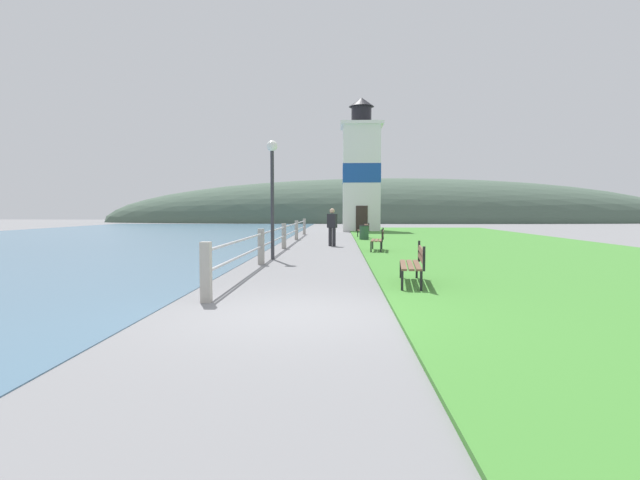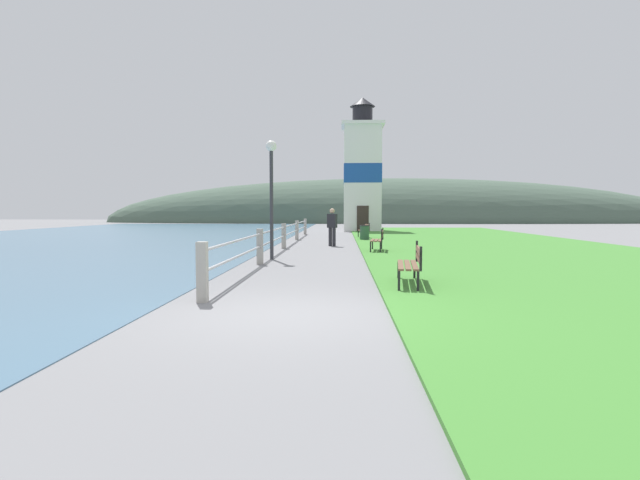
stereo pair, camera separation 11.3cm
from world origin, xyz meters
name	(u,v)px [view 1 (the left image)]	position (x,y,z in m)	size (l,w,h in m)	color
ground_plane	(288,315)	(0.00, 0.00, 0.00)	(160.00, 160.00, 0.00)	slate
grass_verge	(488,245)	(7.68, 15.43, 0.03)	(12.00, 46.28, 0.06)	#428433
water_strip	(26,245)	(-14.18, 15.43, 0.01)	(24.00, 74.05, 0.01)	#476B84
seawall_railing	(284,234)	(-1.58, 13.61, 0.64)	(0.18, 25.41, 1.09)	#A8A399
park_bench_near	(414,262)	(2.43, 3.01, 0.54)	(0.67, 1.96, 0.94)	brown
park_bench_midway	(379,239)	(2.37, 11.89, 0.54)	(0.64, 1.65, 0.94)	brown
park_bench_far	(364,229)	(2.27, 21.41, 0.54)	(0.63, 1.67, 0.94)	brown
lighthouse	(361,172)	(2.53, 31.79, 4.64)	(3.29, 3.29, 10.45)	white
person_strolling	(332,226)	(0.48, 15.13, 0.94)	(0.48, 0.38, 1.74)	#28282D
trash_bin	(364,233)	(2.17, 19.43, 0.42)	(0.54, 0.54, 0.84)	#2D5138
lamp_post	(272,178)	(-1.43, 8.82, 2.74)	(0.36, 0.36, 3.96)	#333338
distant_hillside	(392,222)	(8.00, 60.86, 0.00)	(80.00, 16.00, 12.00)	#475B4C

